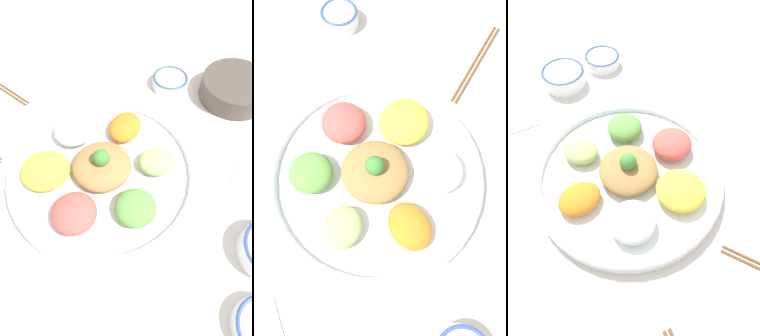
% 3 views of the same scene
% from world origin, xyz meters
% --- Properties ---
extents(ground_plane, '(2.40, 2.40, 0.00)m').
position_xyz_m(ground_plane, '(0.00, 0.00, 0.00)').
color(ground_plane, silver).
extents(salad_platter, '(0.42, 0.42, 0.09)m').
position_xyz_m(salad_platter, '(-0.03, -0.02, 0.02)').
color(salad_platter, white).
rests_on(salad_platter, ground_plane).
extents(rice_bowl_plain, '(0.09, 0.09, 0.04)m').
position_xyz_m(rice_bowl_plain, '(-0.25, 0.32, 0.02)').
color(rice_bowl_plain, white).
rests_on(rice_bowl_plain, ground_plane).
extents(chopsticks_pair_near, '(0.06, 0.24, 0.01)m').
position_xyz_m(chopsticks_pair_near, '(0.09, 0.32, 0.00)').
color(chopsticks_pair_near, brown).
rests_on(chopsticks_pair_near, ground_plane).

